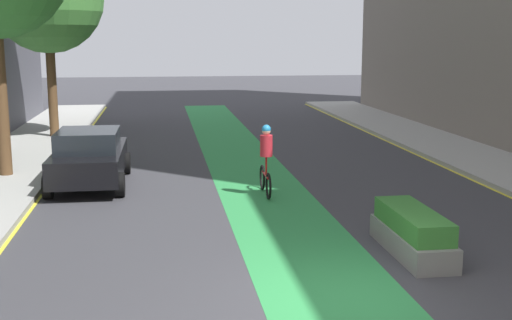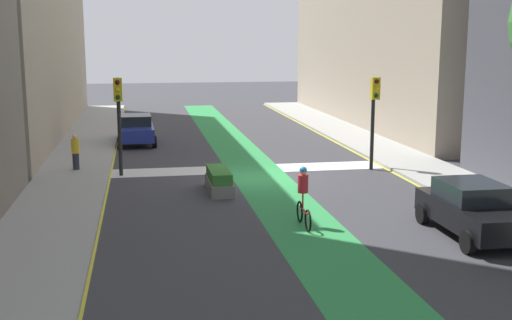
# 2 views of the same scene
# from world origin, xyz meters

# --- Properties ---
(ground_plane) EXTENTS (120.00, 120.00, 0.00)m
(ground_plane) POSITION_xyz_m (0.00, 0.00, 0.00)
(ground_plane) COLOR #38383D
(bike_lane_paint) EXTENTS (2.40, 60.00, 0.01)m
(bike_lane_paint) POSITION_xyz_m (-0.20, 0.00, 0.00)
(bike_lane_paint) COLOR #2D8C47
(bike_lane_paint) RESTS_ON ground_plane
(crosswalk_band) EXTENTS (12.00, 1.80, 0.01)m
(crosswalk_band) POSITION_xyz_m (0.00, -2.00, 0.00)
(crosswalk_band) COLOR silver
(crosswalk_band) RESTS_ON ground_plane
(sidewalk_left) EXTENTS (3.00, 60.00, 0.15)m
(sidewalk_left) POSITION_xyz_m (-7.50, 0.00, 0.07)
(sidewalk_left) COLOR #9E9E99
(sidewalk_left) RESTS_ON ground_plane
(curb_stripe_left) EXTENTS (0.16, 60.00, 0.01)m
(curb_stripe_left) POSITION_xyz_m (-6.00, 0.00, 0.01)
(curb_stripe_left) COLOR yellow
(curb_stripe_left) RESTS_ON ground_plane
(sidewalk_right) EXTENTS (3.00, 60.00, 0.15)m
(sidewalk_right) POSITION_xyz_m (7.50, 0.00, 0.07)
(sidewalk_right) COLOR #9E9E99
(sidewalk_right) RESTS_ON ground_plane
(curb_stripe_right) EXTENTS (0.16, 60.00, 0.01)m
(curb_stripe_right) POSITION_xyz_m (6.00, 0.00, 0.01)
(curb_stripe_right) COLOR yellow
(curb_stripe_right) RESTS_ON ground_plane
(traffic_signal_near_right) EXTENTS (0.35, 0.52, 4.10)m
(traffic_signal_near_right) POSITION_xyz_m (5.51, -1.47, 2.88)
(traffic_signal_near_right) COLOR black
(traffic_signal_near_right) RESTS_ON ground_plane
(traffic_signal_near_left) EXTENTS (0.35, 0.52, 4.05)m
(traffic_signal_near_left) POSITION_xyz_m (-5.29, -0.82, 2.85)
(traffic_signal_near_left) COLOR black
(traffic_signal_near_left) RESTS_ON ground_plane
(car_blue_right_near) EXTENTS (2.09, 4.23, 1.57)m
(car_blue_right_near) POSITION_xyz_m (4.90, -10.00, 0.80)
(car_blue_right_near) COLOR navy
(car_blue_right_near) RESTS_ON ground_plane
(car_black_left_far) EXTENTS (2.05, 4.21, 1.57)m
(car_black_left_far) POSITION_xyz_m (-4.81, 8.87, 0.80)
(car_black_left_far) COLOR black
(car_black_left_far) RESTS_ON ground_plane
(cyclist_in_lane) EXTENTS (0.32, 1.73, 1.86)m
(cyclist_in_lane) POSITION_xyz_m (-0.19, 7.06, 0.97)
(cyclist_in_lane) COLOR black
(cyclist_in_lane) RESTS_ON ground_plane
(pedestrian_sidewalk_right_a) EXTENTS (0.34, 0.34, 1.54)m
(pedestrian_sidewalk_right_a) POSITION_xyz_m (7.42, -2.46, 0.93)
(pedestrian_sidewalk_right_a) COLOR #262638
(pedestrian_sidewalk_right_a) RESTS_ON sidewalk_right
(median_planter) EXTENTS (0.82, 2.55, 0.85)m
(median_planter) POSITION_xyz_m (1.80, 2.04, 0.40)
(median_planter) COLOR slate
(median_planter) RESTS_ON ground_plane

